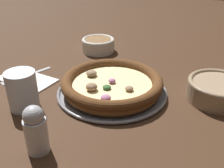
% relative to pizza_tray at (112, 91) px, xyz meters
% --- Properties ---
extents(ground_plane, '(3.00, 3.00, 0.00)m').
position_rel_pizza_tray_xyz_m(ground_plane, '(0.00, 0.00, -0.00)').
color(ground_plane, '#3D2616').
extents(pizza_tray, '(0.29, 0.29, 0.01)m').
position_rel_pizza_tray_xyz_m(pizza_tray, '(0.00, 0.00, 0.00)').
color(pizza_tray, gray).
rests_on(pizza_tray, ground_plane).
extents(pizza, '(0.27, 0.27, 0.04)m').
position_rel_pizza_tray_xyz_m(pizza, '(0.00, 0.00, 0.02)').
color(pizza, '#A86B33').
rests_on(pizza, pizza_tray).
extents(bowl_near, '(0.16, 0.16, 0.05)m').
position_rel_pizza_tray_xyz_m(bowl_near, '(-0.26, -0.07, 0.02)').
color(bowl_near, '#9E8466').
rests_on(bowl_near, ground_plane).
extents(bowl_far, '(0.12, 0.12, 0.05)m').
position_rel_pizza_tray_xyz_m(bowl_far, '(0.16, -0.27, 0.02)').
color(bowl_far, silver).
rests_on(bowl_far, ground_plane).
extents(drinking_cup, '(0.07, 0.07, 0.09)m').
position_rel_pizza_tray_xyz_m(drinking_cup, '(0.17, 0.14, 0.04)').
color(drinking_cup, silver).
rests_on(drinking_cup, ground_plane).
extents(napkin, '(0.18, 0.11, 0.01)m').
position_rel_pizza_tray_xyz_m(napkin, '(0.26, 0.02, -0.00)').
color(napkin, white).
rests_on(napkin, ground_plane).
extents(fork, '(0.08, 0.15, 0.00)m').
position_rel_pizza_tray_xyz_m(fork, '(0.28, 0.01, -0.00)').
color(fork, '#B7B7BC').
rests_on(fork, ground_plane).
extents(pepper_shaker, '(0.04, 0.04, 0.10)m').
position_rel_pizza_tray_xyz_m(pepper_shaker, '(0.05, 0.26, 0.04)').
color(pepper_shaker, silver).
rests_on(pepper_shaker, ground_plane).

